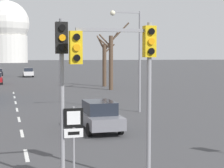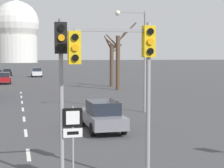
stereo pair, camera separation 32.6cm
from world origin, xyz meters
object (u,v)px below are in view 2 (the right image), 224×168
(sedan_near_left, at_px, (7,72))
(traffic_signal_near_right, at_px, (123,62))
(route_sign_post, at_px, (73,131))
(sedan_near_right, at_px, (102,115))
(street_lamp_right, at_px, (139,49))
(sedan_far_left, at_px, (37,72))
(sedan_far_right, at_px, (4,78))
(traffic_signal_centre_tall, at_px, (61,70))

(sedan_near_left, bearing_deg, traffic_signal_near_right, -85.85)
(route_sign_post, height_order, sedan_near_right, route_sign_post)
(traffic_signal_near_right, distance_m, sedan_near_right, 9.31)
(route_sign_post, relative_size, sedan_near_right, 0.54)
(route_sign_post, bearing_deg, street_lamp_right, 63.96)
(sedan_near_left, relative_size, sedan_far_left, 1.01)
(route_sign_post, xyz_separation_m, sedan_near_right, (2.79, 8.13, -0.86))
(sedan_far_left, height_order, sedan_far_right, sedan_far_left)
(traffic_signal_near_right, distance_m, route_sign_post, 2.68)
(sedan_near_right, distance_m, sedan_far_right, 37.46)
(route_sign_post, bearing_deg, sedan_far_right, 94.33)
(traffic_signal_near_right, height_order, sedan_far_left, traffic_signal_near_right)
(sedan_near_right, height_order, sedan_far_right, sedan_far_right)
(route_sign_post, height_order, sedan_near_left, route_sign_post)
(sedan_near_right, relative_size, sedan_far_left, 1.16)
(traffic_signal_near_right, relative_size, street_lamp_right, 0.70)
(sedan_near_left, bearing_deg, sedan_near_right, -84.02)
(traffic_signal_centre_tall, height_order, street_lamp_right, street_lamp_right)
(sedan_near_left, height_order, sedan_far_right, sedan_far_right)
(traffic_signal_near_right, distance_m, sedan_far_left, 63.68)
(sedan_far_left, xyz_separation_m, sedan_far_right, (-5.52, -17.96, -0.03))
(route_sign_post, distance_m, sedan_far_right, 45.21)
(traffic_signal_near_right, relative_size, sedan_near_left, 1.26)
(sedan_far_left, bearing_deg, traffic_signal_centre_tall, -92.22)
(traffic_signal_centre_tall, bearing_deg, traffic_signal_near_right, -20.21)
(route_sign_post, height_order, sedan_far_left, route_sign_post)
(route_sign_post, bearing_deg, sedan_near_left, 92.97)
(sedan_near_right, relative_size, sedan_far_right, 1.13)
(sedan_far_left, relative_size, sedan_far_right, 0.97)
(route_sign_post, xyz_separation_m, sedan_near_left, (-3.57, 68.86, -0.89))
(traffic_signal_near_right, distance_m, street_lamp_right, 15.36)
(traffic_signal_centre_tall, bearing_deg, street_lamp_right, 62.70)
(street_lamp_right, height_order, sedan_near_right, street_lamp_right)
(traffic_signal_near_right, bearing_deg, sedan_far_right, 96.10)
(traffic_signal_centre_tall, height_order, traffic_signal_near_right, traffic_signal_centre_tall)
(route_sign_post, distance_m, sedan_far_left, 63.07)
(street_lamp_right, bearing_deg, sedan_far_left, 95.40)
(traffic_signal_near_right, distance_m, sedan_far_right, 46.00)
(traffic_signal_near_right, xyz_separation_m, route_sign_post, (-1.47, 0.57, -2.16))
(traffic_signal_near_right, xyz_separation_m, sedan_near_right, (1.32, 8.70, -3.02))
(sedan_near_right, bearing_deg, traffic_signal_centre_tall, -111.25)
(sedan_near_left, relative_size, sedan_far_right, 0.98)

